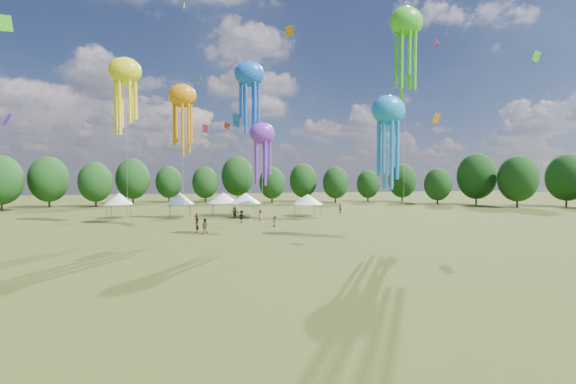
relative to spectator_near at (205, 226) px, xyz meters
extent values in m
plane|color=#384416|center=(6.15, -35.69, -0.92)|extent=(300.00, 300.00, 0.00)
imported|color=gray|center=(0.00, 0.00, 0.00)|extent=(1.06, 0.93, 1.83)
imported|color=gray|center=(9.25, 12.32, -0.07)|extent=(0.60, 0.87, 1.70)
imported|color=gray|center=(26.22, 19.77, -0.08)|extent=(0.73, 0.88, 1.68)
imported|color=gray|center=(5.80, 9.51, 0.04)|extent=(1.42, 1.15, 1.91)
imported|color=gray|center=(-1.01, 10.81, -0.13)|extent=(0.94, 0.43, 1.58)
imported|color=gray|center=(5.43, 16.20, 0.05)|extent=(1.79, 1.50, 1.93)
imported|color=gray|center=(-0.95, 0.97, -0.03)|extent=(0.65, 0.77, 1.78)
imported|color=gray|center=(9.94, 4.03, -0.14)|extent=(0.86, 0.90, 1.55)
cylinder|color=#47474C|center=(-15.64, 19.57, 0.24)|extent=(0.08, 0.08, 2.32)
cylinder|color=#47474C|center=(-15.64, 22.76, 0.24)|extent=(0.08, 0.08, 2.32)
cylinder|color=#47474C|center=(-12.45, 19.57, 0.24)|extent=(0.08, 0.08, 2.32)
cylinder|color=#47474C|center=(-12.45, 22.76, 0.24)|extent=(0.08, 0.08, 2.32)
cube|color=white|center=(-14.04, 21.17, 1.45)|extent=(3.60, 3.60, 0.10)
cone|color=white|center=(-14.04, 21.17, 2.49)|extent=(4.67, 4.67, 1.98)
cylinder|color=#47474C|center=(-5.52, 18.59, 0.23)|extent=(0.08, 0.08, 2.30)
cylinder|color=#47474C|center=(-5.52, 21.96, 0.23)|extent=(0.08, 0.08, 2.30)
cylinder|color=#47474C|center=(-2.16, 18.59, 0.23)|extent=(0.08, 0.08, 2.30)
cylinder|color=#47474C|center=(-2.16, 21.96, 0.23)|extent=(0.08, 0.08, 2.30)
cube|color=white|center=(-3.84, 20.27, 1.43)|extent=(3.77, 3.77, 0.10)
cone|color=white|center=(-3.84, 20.27, 2.47)|extent=(4.90, 4.90, 1.97)
cylinder|color=#47474C|center=(1.92, 19.82, 0.20)|extent=(0.08, 0.08, 2.23)
cylinder|color=#47474C|center=(1.92, 23.80, 0.20)|extent=(0.08, 0.08, 2.23)
cylinder|color=#47474C|center=(5.89, 19.82, 0.20)|extent=(0.08, 0.08, 2.23)
cylinder|color=#47474C|center=(5.89, 23.80, 0.20)|extent=(0.08, 0.08, 2.23)
cube|color=white|center=(3.91, 21.81, 1.37)|extent=(4.37, 4.37, 0.10)
cone|color=white|center=(3.91, 21.81, 2.37)|extent=(5.69, 5.69, 1.91)
cylinder|color=#47474C|center=(5.72, 17.65, 0.20)|extent=(0.08, 0.08, 2.23)
cylinder|color=#47474C|center=(5.72, 21.67, 0.20)|extent=(0.08, 0.08, 2.23)
cylinder|color=#47474C|center=(9.73, 17.65, 0.20)|extent=(0.08, 0.08, 2.23)
cylinder|color=#47474C|center=(9.73, 21.67, 0.20)|extent=(0.08, 0.08, 2.23)
cube|color=white|center=(7.72, 19.66, 1.37)|extent=(4.41, 4.41, 0.10)
cone|color=white|center=(7.72, 19.66, 2.37)|extent=(5.74, 5.74, 1.91)
cylinder|color=#47474C|center=(16.81, 15.07, 0.13)|extent=(0.08, 0.08, 2.09)
cylinder|color=#47474C|center=(16.81, 18.95, 0.13)|extent=(0.08, 0.08, 2.09)
cylinder|color=#47474C|center=(20.69, 15.07, 0.13)|extent=(0.08, 0.08, 2.09)
cylinder|color=#47474C|center=(20.69, 18.95, 0.13)|extent=(0.08, 0.08, 2.09)
cube|color=white|center=(18.75, 17.01, 1.22)|extent=(4.28, 4.28, 0.10)
cone|color=white|center=(18.75, 17.01, 2.17)|extent=(5.56, 5.56, 1.79)
ellipsoid|color=orange|center=(-2.77, 6.70, 17.68)|extent=(3.85, 2.70, 3.27)
cylinder|color=beige|center=(-2.77, 6.70, 8.38)|extent=(0.03, 0.03, 18.60)
ellipsoid|color=blue|center=(7.30, 10.73, 22.44)|extent=(4.70, 3.29, 3.99)
cylinder|color=beige|center=(7.30, 10.73, 10.76)|extent=(0.03, 0.03, 23.36)
ellipsoid|color=#198BDA|center=(20.12, -9.92, 13.74)|extent=(3.97, 2.78, 3.37)
cylinder|color=beige|center=(20.12, -9.92, 6.41)|extent=(0.03, 0.03, 14.65)
ellipsoid|color=#FFF11A|center=(-11.11, 12.07, 22.02)|extent=(4.69, 3.28, 3.98)
cylinder|color=beige|center=(-11.11, 12.07, 10.55)|extent=(0.03, 0.03, 22.94)
ellipsoid|color=purple|center=(6.57, -4.94, 11.32)|extent=(3.02, 2.12, 2.57)
cylinder|color=beige|center=(6.57, -4.94, 5.20)|extent=(0.03, 0.03, 12.24)
ellipsoid|color=#44D923|center=(29.28, 1.81, 29.08)|extent=(5.12, 3.58, 4.35)
cylinder|color=beige|center=(29.28, 1.81, 14.08)|extent=(0.03, 0.03, 30.00)
cube|color=#44D923|center=(-0.35, 30.23, 25.67)|extent=(1.29, 1.44, 1.80)
cube|color=blue|center=(31.09, 26.45, 30.23)|extent=(0.13, 0.82, 0.92)
cube|color=#DE41A6|center=(0.22, 2.02, 12.59)|extent=(0.76, 0.93, 1.23)
cube|color=#FFF11A|center=(-2.89, 26.45, 38.81)|extent=(0.23, 0.91, 1.08)
cube|color=#44D923|center=(45.63, -5.09, 23.19)|extent=(1.51, 0.25, 1.72)
cube|color=purple|center=(-14.72, 28.56, 16.94)|extent=(1.43, 1.04, 2.17)
cube|color=orange|center=(15.32, 16.78, 32.10)|extent=(1.43, 0.84, 1.77)
cube|color=#44D923|center=(38.46, 15.78, 24.43)|extent=(1.07, 1.84, 2.06)
cube|color=#198BDA|center=(23.87, 36.67, 22.21)|extent=(0.79, 1.27, 1.51)
cube|color=#DE41A6|center=(30.41, -3.87, 24.18)|extent=(0.51, 0.72, 0.85)
cube|color=purple|center=(-27.78, 14.84, 14.63)|extent=(1.68, 1.22, 1.95)
cube|color=red|center=(3.97, 13.59, 14.56)|extent=(1.20, 0.65, 1.31)
cube|color=orange|center=(32.45, -1.29, 14.62)|extent=(1.31, 0.72, 1.46)
cube|color=#44D923|center=(-15.96, -12.79, 18.75)|extent=(0.76, 0.99, 1.37)
cube|color=blue|center=(5.27, 11.31, 15.23)|extent=(1.08, 1.93, 2.31)
cylinder|color=#38281C|center=(-41.02, 42.50, 0.76)|extent=(0.44, 0.44, 3.36)
ellipsoid|color=#193F15|center=(-41.02, 42.50, 5.60)|extent=(8.40, 8.40, 10.51)
cylinder|color=#38281C|center=(-34.54, 49.81, 0.79)|extent=(0.44, 0.44, 3.41)
ellipsoid|color=#193F15|center=(-34.54, 49.81, 5.69)|extent=(8.53, 8.53, 10.66)
cylinder|color=#38281C|center=(-24.45, 49.34, 0.62)|extent=(0.44, 0.44, 3.07)
ellipsoid|color=#193F15|center=(-24.45, 49.34, 5.02)|extent=(7.66, 7.66, 9.58)
cylinder|color=#38281C|center=(-17.36, 57.65, 0.80)|extent=(0.44, 0.44, 3.43)
ellipsoid|color=#193F15|center=(-17.36, 57.65, 5.74)|extent=(8.58, 8.58, 10.73)
cylinder|color=#38281C|center=(-8.61, 63.27, 0.56)|extent=(0.44, 0.44, 2.95)
ellipsoid|color=#193F15|center=(-8.61, 63.27, 4.79)|extent=(7.37, 7.37, 9.21)
cylinder|color=#38281C|center=(1.45, 59.37, 0.53)|extent=(0.44, 0.44, 2.89)
ellipsoid|color=#193F15|center=(1.45, 59.37, 4.69)|extent=(7.23, 7.23, 9.04)
cylinder|color=#38281C|center=(11.06, 63.80, 1.00)|extent=(0.44, 0.44, 3.84)
ellipsoid|color=#193F15|center=(11.06, 63.80, 6.52)|extent=(9.60, 9.60, 11.99)
cylinder|color=#38281C|center=(19.34, 52.75, 0.50)|extent=(0.44, 0.44, 2.84)
ellipsoid|color=#193F15|center=(19.34, 52.75, 4.59)|extent=(7.11, 7.11, 8.89)
cylinder|color=#38281C|center=(29.08, 55.35, 0.66)|extent=(0.44, 0.44, 3.16)
ellipsoid|color=#193F15|center=(29.08, 55.35, 5.21)|extent=(7.91, 7.91, 9.88)
cylinder|color=#38281C|center=(36.84, 49.60, 0.52)|extent=(0.44, 0.44, 2.88)
ellipsoid|color=#193F15|center=(36.84, 49.60, 4.67)|extent=(7.21, 7.21, 9.01)
cylinder|color=#38281C|center=(47.66, 51.56, 0.40)|extent=(0.44, 0.44, 2.63)
ellipsoid|color=#193F15|center=(47.66, 51.56, 4.18)|extent=(6.57, 6.57, 8.22)
cylinder|color=#38281C|center=(56.66, 48.04, 0.65)|extent=(0.44, 0.44, 3.13)
ellipsoid|color=#193F15|center=(56.66, 48.04, 5.14)|extent=(7.81, 7.81, 9.77)
cylinder|color=#38281C|center=(59.79, 36.12, 0.44)|extent=(0.44, 0.44, 2.72)
ellipsoid|color=#193F15|center=(59.79, 36.12, 4.35)|extent=(6.80, 6.80, 8.50)
cylinder|color=#38281C|center=(69.11, 33.23, 0.99)|extent=(0.44, 0.44, 3.81)
ellipsoid|color=#193F15|center=(69.11, 33.23, 6.46)|extent=(9.52, 9.52, 11.90)
cylinder|color=#38281C|center=(72.72, 24.11, 0.84)|extent=(0.44, 0.44, 3.51)
ellipsoid|color=#193F15|center=(72.72, 24.11, 5.88)|extent=(8.78, 8.78, 10.97)
cylinder|color=#38281C|center=(85.53, 22.58, 0.90)|extent=(0.44, 0.44, 3.64)
ellipsoid|color=#193F15|center=(85.53, 22.58, 6.13)|extent=(9.10, 9.10, 11.37)
camera|label=1|loc=(-0.98, -48.24, 6.23)|focal=23.25mm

